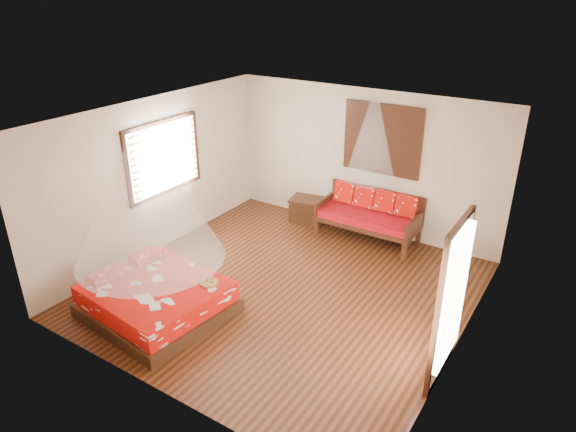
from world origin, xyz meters
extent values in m
cube|color=black|center=(0.00, 0.00, -0.01)|extent=(5.50, 5.50, 0.02)
cube|color=silver|center=(0.00, 0.00, 2.81)|extent=(5.50, 5.50, 0.02)
cube|color=beige|center=(-2.76, 0.00, 1.40)|extent=(0.02, 5.50, 2.80)
cube|color=beige|center=(2.76, 0.00, 1.40)|extent=(0.02, 5.50, 2.80)
cube|color=beige|center=(0.00, 2.76, 1.40)|extent=(5.50, 0.02, 2.80)
cube|color=beige|center=(0.00, -2.76, 1.40)|extent=(5.50, 0.02, 2.80)
cube|color=black|center=(-1.25, -1.60, 0.10)|extent=(2.10, 1.93, 0.20)
cube|color=#AB0C05|center=(-1.25, -1.60, 0.35)|extent=(1.99, 1.82, 0.30)
cube|color=#AB0C05|center=(-1.97, -1.89, 0.56)|extent=(0.32, 0.53, 0.13)
cube|color=#AB0C05|center=(-1.89, -1.16, 0.56)|extent=(0.32, 0.53, 0.13)
cube|color=black|center=(-0.53, 1.93, 0.21)|extent=(0.08, 0.08, 0.42)
cube|color=black|center=(1.27, 1.93, 0.21)|extent=(0.08, 0.08, 0.42)
cube|color=black|center=(-0.53, 2.67, 0.21)|extent=(0.08, 0.08, 0.42)
cube|color=black|center=(1.27, 2.67, 0.21)|extent=(0.08, 0.08, 0.42)
cube|color=black|center=(0.37, 2.30, 0.38)|extent=(1.92, 0.85, 0.08)
cube|color=maroon|center=(0.37, 2.30, 0.49)|extent=(1.86, 0.79, 0.14)
cube|color=black|center=(0.37, 2.69, 0.67)|extent=(1.92, 0.06, 0.55)
cube|color=black|center=(-0.55, 2.30, 0.54)|extent=(0.06, 0.85, 0.30)
cube|color=black|center=(1.29, 2.30, 0.54)|extent=(0.06, 0.85, 0.30)
cube|color=#AB0C05|center=(-0.27, 2.57, 0.76)|extent=(0.41, 0.20, 0.42)
cube|color=#AB0C05|center=(0.15, 2.57, 0.76)|extent=(0.41, 0.20, 0.42)
cube|color=#AB0C05|center=(0.58, 2.57, 0.76)|extent=(0.41, 0.20, 0.42)
cube|color=#AB0C05|center=(1.01, 2.57, 0.76)|extent=(0.41, 0.20, 0.42)
cube|color=black|center=(-1.04, 2.45, 0.22)|extent=(0.74, 0.59, 0.44)
cube|color=black|center=(-1.04, 2.45, 0.46)|extent=(0.79, 0.64, 0.05)
cube|color=black|center=(0.37, 2.72, 1.90)|extent=(1.52, 0.06, 1.32)
cube|color=black|center=(0.37, 2.71, 1.90)|extent=(1.35, 0.04, 1.10)
cube|color=black|center=(-2.72, 0.20, 1.70)|extent=(0.08, 1.74, 1.34)
cube|color=white|center=(-2.68, 0.20, 1.70)|extent=(0.04, 1.54, 1.10)
cube|color=black|center=(2.72, -0.60, 1.05)|extent=(0.08, 1.02, 2.16)
cube|color=white|center=(2.70, -0.60, 1.15)|extent=(0.03, 0.82, 1.70)
cylinder|color=brown|center=(-0.59, -1.15, 0.52)|extent=(0.28, 0.28, 0.03)
cone|color=white|center=(-1.25, -1.60, 1.85)|extent=(2.11, 2.11, 1.80)
cone|color=white|center=(0.37, 2.25, 2.00)|extent=(0.92, 0.92, 1.50)
camera|label=1|loc=(3.88, -5.95, 4.56)|focal=32.00mm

